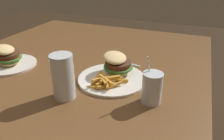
{
  "coord_description": "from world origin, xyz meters",
  "views": [
    {
      "loc": [
        -0.79,
        -0.52,
        1.2
      ],
      "look_at": [
        -0.06,
        -0.23,
        0.81
      ],
      "focal_mm": 35.0,
      "sensor_mm": 36.0,
      "label": 1
    }
  ],
  "objects_px": {
    "meal_plate_near": "(114,71)",
    "meal_plate_far": "(8,59)",
    "juice_glass": "(152,89)",
    "beer_glass": "(63,78)",
    "spoon": "(115,59)"
  },
  "relations": [
    {
      "from": "meal_plate_near",
      "to": "meal_plate_far",
      "type": "bearing_deg",
      "value": 98.65
    },
    {
      "from": "meal_plate_near",
      "to": "juice_glass",
      "type": "xyz_separation_m",
      "value": [
        -0.12,
        -0.18,
        0.02
      ]
    },
    {
      "from": "beer_glass",
      "to": "spoon",
      "type": "xyz_separation_m",
      "value": [
        0.37,
        -0.05,
        -0.07
      ]
    },
    {
      "from": "spoon",
      "to": "meal_plate_far",
      "type": "distance_m",
      "value": 0.5
    },
    {
      "from": "meal_plate_near",
      "to": "beer_glass",
      "type": "bearing_deg",
      "value": 151.45
    },
    {
      "from": "beer_glass",
      "to": "juice_glass",
      "type": "xyz_separation_m",
      "value": [
        0.08,
        -0.29,
        -0.03
      ]
    },
    {
      "from": "beer_glass",
      "to": "spoon",
      "type": "distance_m",
      "value": 0.38
    },
    {
      "from": "meal_plate_near",
      "to": "beer_glass",
      "type": "height_order",
      "value": "beer_glass"
    },
    {
      "from": "juice_glass",
      "to": "spoon",
      "type": "bearing_deg",
      "value": 40.73
    },
    {
      "from": "beer_glass",
      "to": "spoon",
      "type": "relative_size",
      "value": 0.93
    },
    {
      "from": "beer_glass",
      "to": "juice_glass",
      "type": "distance_m",
      "value": 0.31
    },
    {
      "from": "beer_glass",
      "to": "meal_plate_far",
      "type": "relative_size",
      "value": 0.7
    },
    {
      "from": "meal_plate_near",
      "to": "meal_plate_far",
      "type": "xyz_separation_m",
      "value": [
        -0.08,
        0.5,
        0.0
      ]
    },
    {
      "from": "meal_plate_near",
      "to": "spoon",
      "type": "height_order",
      "value": "meal_plate_near"
    },
    {
      "from": "juice_glass",
      "to": "meal_plate_far",
      "type": "relative_size",
      "value": 0.7
    }
  ]
}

